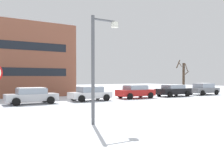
{
  "coord_description": "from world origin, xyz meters",
  "views": [
    {
      "loc": [
        -2.07,
        -12.87,
        2.18
      ],
      "look_at": [
        9.08,
        4.79,
        1.66
      ],
      "focal_mm": 39.8,
      "sensor_mm": 36.0,
      "label": 1
    }
  ],
  "objects": [
    {
      "name": "building_far_left",
      "position": [
        3.75,
        20.47,
        4.31
      ],
      "size": [
        13.3,
        10.84,
        8.62
      ],
      "color": "brown",
      "rests_on": "ground"
    },
    {
      "name": "parked_car_silver",
      "position": [
        3.27,
        8.18,
        0.71
      ],
      "size": [
        4.22,
        2.06,
        1.37
      ],
      "color": "silver",
      "rests_on": "ground"
    },
    {
      "name": "parked_car_black",
      "position": [
        19.63,
        7.96,
        0.72
      ],
      "size": [
        4.3,
        2.12,
        1.39
      ],
      "color": "black",
      "rests_on": "ground"
    },
    {
      "name": "parked_car_white",
      "position": [
        8.72,
        8.14,
        0.71
      ],
      "size": [
        3.98,
        2.13,
        1.38
      ],
      "color": "white",
      "rests_on": "ground"
    },
    {
      "name": "parked_car_gray",
      "position": [
        25.09,
        7.92,
        0.76
      ],
      "size": [
        4.18,
        2.16,
        1.5
      ],
      "color": "slate",
      "rests_on": "ground"
    },
    {
      "name": "parked_car_red",
      "position": [
        14.18,
        8.17,
        0.73
      ],
      "size": [
        4.16,
        2.08,
        1.43
      ],
      "color": "red",
      "rests_on": "ground"
    },
    {
      "name": "street_lamp",
      "position": [
        3.61,
        -2.63,
        3.12
      ],
      "size": [
        1.46,
        0.36,
        5.07
      ],
      "color": "#4C4F54",
      "rests_on": "ground"
    },
    {
      "name": "ground_plane",
      "position": [
        0.0,
        0.0,
        0.0
      ],
      "size": [
        120.0,
        120.0,
        0.0
      ],
      "primitive_type": "plane",
      "color": "white"
    },
    {
      "name": "tree_far_left",
      "position": [
        25.22,
        11.44,
        2.38
      ],
      "size": [
        1.7,
        1.69,
        4.81
      ],
      "color": "#423326",
      "rests_on": "ground"
    }
  ]
}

